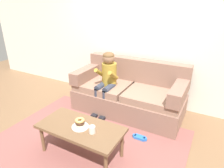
{
  "coord_description": "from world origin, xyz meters",
  "views": [
    {
      "loc": [
        1.41,
        -2.15,
        1.91
      ],
      "look_at": [
        -0.01,
        0.45,
        0.65
      ],
      "focal_mm": 31.65,
      "sensor_mm": 36.0,
      "label": 1
    }
  ],
  "objects_px": {
    "person_child": "(107,77)",
    "toy_controller": "(140,138)",
    "coffee_table": "(81,130)",
    "donut": "(80,125)",
    "mug": "(92,130)",
    "couch": "(129,94)"
  },
  "relations": [
    {
      "from": "couch",
      "to": "toy_controller",
      "type": "relative_size",
      "value": 8.56
    },
    {
      "from": "toy_controller",
      "to": "person_child",
      "type": "bearing_deg",
      "value": 149.48
    },
    {
      "from": "couch",
      "to": "donut",
      "type": "xyz_separation_m",
      "value": [
        -0.07,
        -1.37,
        0.13
      ]
    },
    {
      "from": "person_child",
      "to": "couch",
      "type": "bearing_deg",
      "value": 30.55
    },
    {
      "from": "coffee_table",
      "to": "toy_controller",
      "type": "xyz_separation_m",
      "value": [
        0.57,
        0.65,
        -0.37
      ]
    },
    {
      "from": "donut",
      "to": "mug",
      "type": "distance_m",
      "value": 0.19
    },
    {
      "from": "person_child",
      "to": "toy_controller",
      "type": "distance_m",
      "value": 1.17
    },
    {
      "from": "person_child",
      "to": "mug",
      "type": "height_order",
      "value": "person_child"
    },
    {
      "from": "coffee_table",
      "to": "donut",
      "type": "distance_m",
      "value": 0.08
    },
    {
      "from": "couch",
      "to": "coffee_table",
      "type": "relative_size",
      "value": 1.76
    },
    {
      "from": "couch",
      "to": "mug",
      "type": "distance_m",
      "value": 1.4
    },
    {
      "from": "mug",
      "to": "couch",
      "type": "bearing_deg",
      "value": 95.17
    },
    {
      "from": "person_child",
      "to": "donut",
      "type": "xyz_separation_m",
      "value": [
        0.28,
        -1.17,
        -0.2
      ]
    },
    {
      "from": "couch",
      "to": "coffee_table",
      "type": "distance_m",
      "value": 1.36
    },
    {
      "from": "coffee_table",
      "to": "toy_controller",
      "type": "height_order",
      "value": "coffee_table"
    },
    {
      "from": "coffee_table",
      "to": "donut",
      "type": "xyz_separation_m",
      "value": [
        0.01,
        -0.01,
        0.08
      ]
    },
    {
      "from": "couch",
      "to": "toy_controller",
      "type": "xyz_separation_m",
      "value": [
        0.49,
        -0.7,
        -0.31
      ]
    },
    {
      "from": "couch",
      "to": "coffee_table",
      "type": "bearing_deg",
      "value": -93.19
    },
    {
      "from": "coffee_table",
      "to": "mug",
      "type": "height_order",
      "value": "mug"
    },
    {
      "from": "donut",
      "to": "couch",
      "type": "bearing_deg",
      "value": 87.2
    },
    {
      "from": "toy_controller",
      "to": "coffee_table",
      "type": "bearing_deg",
      "value": -130.65
    },
    {
      "from": "person_child",
      "to": "donut",
      "type": "bearing_deg",
      "value": -76.54
    }
  ]
}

